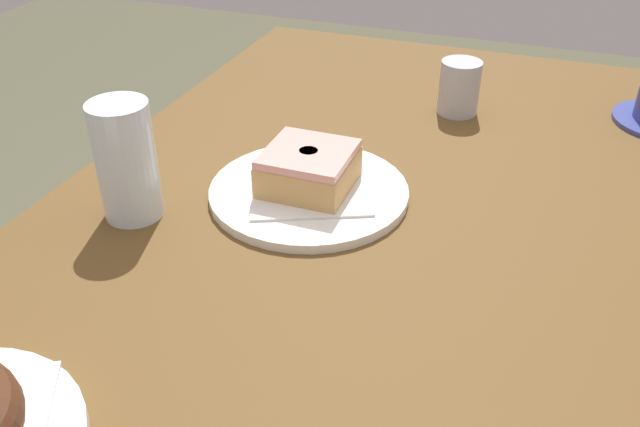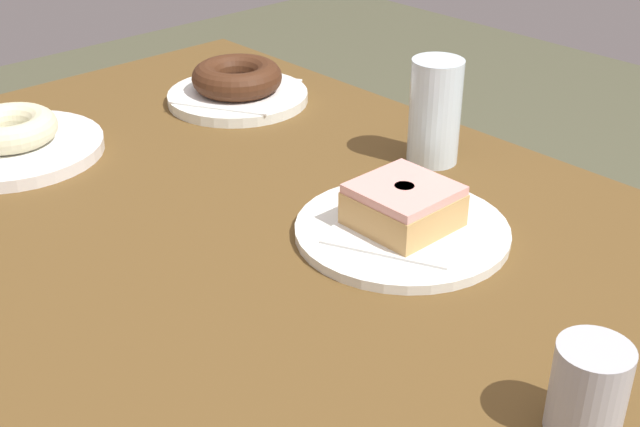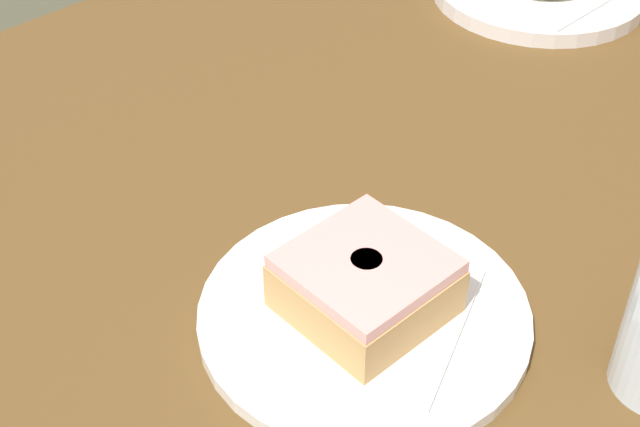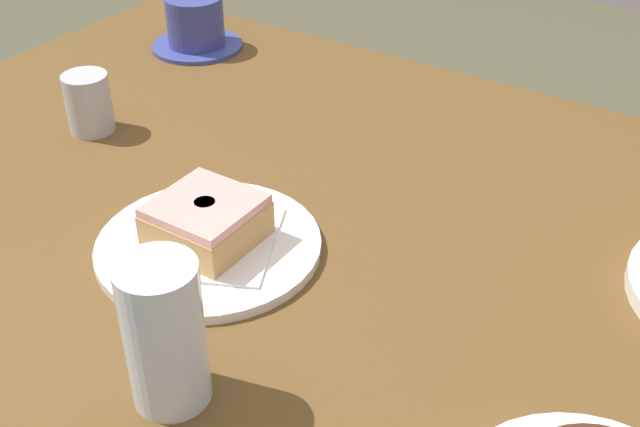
% 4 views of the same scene
% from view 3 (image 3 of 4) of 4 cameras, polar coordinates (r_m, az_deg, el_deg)
% --- Properties ---
extents(table, '(1.26, 0.82, 0.76)m').
position_cam_3_polar(table, '(0.82, -0.45, -4.71)').
color(table, brown).
rests_on(table, ground_plane).
extents(plate_glazed_square, '(0.23, 0.23, 0.01)m').
position_cam_3_polar(plate_glazed_square, '(0.64, 2.69, -6.23)').
color(plate_glazed_square, white).
rests_on(plate_glazed_square, table).
extents(napkin_glazed_square, '(0.18, 0.18, 0.00)m').
position_cam_3_polar(napkin_glazed_square, '(0.64, 2.71, -5.80)').
color(napkin_glazed_square, white).
rests_on(napkin_glazed_square, plate_glazed_square).
extents(donut_glazed_square, '(0.10, 0.10, 0.05)m').
position_cam_3_polar(donut_glazed_square, '(0.62, 2.78, -4.27)').
color(donut_glazed_square, tan).
rests_on(donut_glazed_square, napkin_glazed_square).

